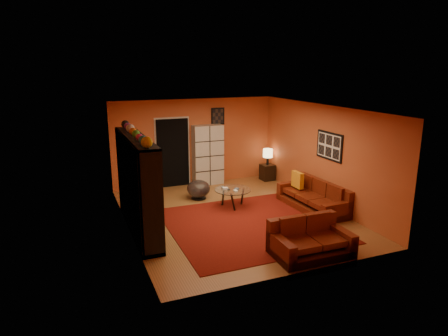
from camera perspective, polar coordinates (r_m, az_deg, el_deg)
name	(u,v)px	position (r m, az deg, el deg)	size (l,w,h in m)	color
floor	(233,215)	(9.81, 1.34, -6.78)	(6.00, 6.00, 0.00)	brown
ceiling	(234,108)	(9.20, 1.44, 8.50)	(6.00, 6.00, 0.00)	white
wall_back	(195,142)	(12.17, -4.22, 3.73)	(6.00, 6.00, 0.00)	#B95028
wall_front	(304,203)	(6.88, 11.35, -4.93)	(6.00, 6.00, 0.00)	#B95028
wall_left	(126,174)	(8.77, -13.80, -0.86)	(6.00, 6.00, 0.00)	#B95028
wall_right	(322,155)	(10.64, 13.86, 1.79)	(6.00, 6.00, 0.00)	#B95028
rug	(249,225)	(9.26, 3.64, -8.11)	(3.60, 3.60, 0.01)	#510D09
doorway	(173,153)	(12.00, -7.32, 2.13)	(0.95, 0.10, 2.04)	black
wall_art_right	(329,146)	(10.33, 14.83, 3.06)	(0.03, 1.00, 0.70)	black
wall_art_back	(218,116)	(12.28, -0.89, 7.41)	(0.42, 0.03, 0.52)	black
entertainment_unit	(137,184)	(8.87, -12.27, -2.28)	(0.45, 3.00, 2.10)	black
tv	(140,187)	(8.86, -11.88, -2.72)	(0.12, 0.92, 0.53)	black
sofa	(315,198)	(10.44, 12.92, -4.16)	(0.94, 2.11, 0.85)	#4E150A
loveseat	(309,240)	(7.99, 12.04, -10.01)	(1.51, 0.93, 0.85)	#4E150A
throw_pillow	(298,180)	(10.70, 10.46, -1.66)	(0.12, 0.42, 0.42)	orange
coffee_table	(233,191)	(10.24, 1.27, -3.34)	(0.94, 0.94, 0.47)	silver
storage_cabinet	(208,155)	(12.17, -2.33, 1.89)	(0.91, 0.41, 1.82)	beige
bowl_chair	(199,189)	(10.94, -3.65, -3.00)	(0.64, 0.64, 0.52)	black
side_table	(267,172)	(12.81, 6.21, -0.60)	(0.40, 0.40, 0.50)	black
table_lamp	(268,154)	(12.66, 6.28, 2.07)	(0.30, 0.30, 0.51)	black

